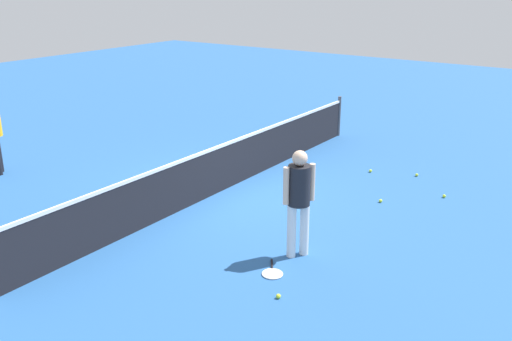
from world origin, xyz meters
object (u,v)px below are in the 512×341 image
(tennis_ball_near_player, at_px, (381,201))
(tennis_ball_by_net, at_px, (370,171))
(tennis_ball_midcourt, at_px, (417,175))
(tennis_ball_stray_left, at_px, (444,196))
(player_near_side, at_px, (299,195))
(tennis_ball_baseline, at_px, (278,296))
(tennis_racket_near_player, at_px, (272,273))

(tennis_ball_near_player, relative_size, tennis_ball_by_net, 1.00)
(tennis_ball_near_player, bearing_deg, tennis_ball_by_net, 30.40)
(tennis_ball_midcourt, bearing_deg, tennis_ball_stray_left, -135.50)
(player_near_side, relative_size, tennis_ball_by_net, 25.76)
(tennis_ball_near_player, relative_size, tennis_ball_stray_left, 1.00)
(player_near_side, bearing_deg, tennis_ball_baseline, -160.26)
(tennis_ball_baseline, distance_m, tennis_ball_stray_left, 4.97)
(tennis_ball_stray_left, bearing_deg, player_near_side, 163.24)
(tennis_ball_by_net, relative_size, tennis_ball_midcourt, 1.00)
(player_near_side, xyz_separation_m, tennis_ball_stray_left, (3.70, -1.12, -0.98))
(tennis_ball_by_net, xyz_separation_m, tennis_ball_midcourt, (0.33, -0.93, 0.00))
(player_near_side, distance_m, tennis_ball_midcourt, 4.70)
(tennis_racket_near_player, relative_size, tennis_ball_baseline, 8.73)
(tennis_racket_near_player, height_order, tennis_ball_midcourt, tennis_ball_midcourt)
(player_near_side, relative_size, tennis_racket_near_player, 2.95)
(tennis_racket_near_player, height_order, tennis_ball_stray_left, tennis_ball_stray_left)
(tennis_racket_near_player, xyz_separation_m, tennis_ball_by_net, (4.98, 0.70, 0.02))
(tennis_ball_midcourt, bearing_deg, tennis_racket_near_player, 177.46)
(tennis_ball_stray_left, bearing_deg, tennis_ball_near_player, 135.78)
(tennis_ball_near_player, height_order, tennis_ball_baseline, same)
(tennis_racket_near_player, bearing_deg, tennis_ball_midcourt, -2.54)
(player_near_side, xyz_separation_m, tennis_ball_midcourt, (4.60, -0.24, -0.98))
(player_near_side, relative_size, tennis_ball_baseline, 25.76)
(tennis_ball_near_player, relative_size, tennis_ball_baseline, 1.00)
(tennis_ball_stray_left, bearing_deg, tennis_ball_midcourt, 44.50)
(player_near_side, distance_m, tennis_ball_stray_left, 3.99)
(player_near_side, height_order, tennis_ball_baseline, player_near_side)
(tennis_ball_by_net, bearing_deg, tennis_ball_near_player, -149.60)
(tennis_ball_near_player, xyz_separation_m, tennis_ball_baseline, (-3.97, -0.24, 0.00))
(tennis_ball_by_net, bearing_deg, tennis_racket_near_player, -172.03)
(tennis_ball_by_net, height_order, tennis_ball_stray_left, same)
(player_near_side, distance_m, tennis_ball_by_net, 4.44)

